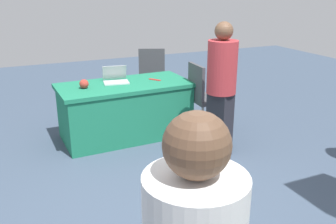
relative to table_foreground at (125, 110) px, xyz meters
The scene contains 8 objects.
ground_plane 1.89m from the table_foreground, 82.63° to the left, with size 14.40×14.40×0.00m, color #3D4C60.
table_foreground is the anchor object (origin of this frame).
chair_tucked_left 1.07m from the table_foreground, 159.66° to the left, with size 0.46×0.46×0.97m.
chair_tucked_right 1.41m from the table_foreground, 126.47° to the right, with size 0.57×0.57×0.98m.
person_organiser 1.39m from the table_foreground, 131.24° to the left, with size 0.42×0.42×1.57m.
laptop_silver 0.43m from the table_foreground, 53.79° to the right, with size 0.36×0.34×0.21m.
yarn_ball 0.67m from the table_foreground, ahead, with size 0.11×0.11×0.11m, color #B2382D.
scissors_red 0.57m from the table_foreground, behind, with size 0.18×0.04×0.01m, color red.
Camera 1 is at (1.15, 2.65, 1.96)m, focal length 39.68 mm.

